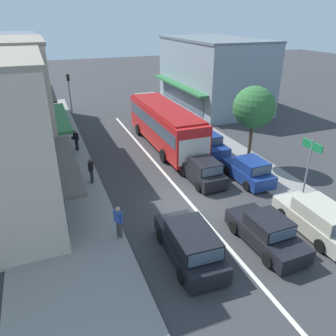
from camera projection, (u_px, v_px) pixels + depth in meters
ground_plane at (190, 203)px, 18.43m from camera, size 140.00×140.00×0.00m
lane_centre_line at (165, 174)px, 21.80m from camera, size 0.20×28.00×0.01m
sidewalk_left at (56, 177)px, 21.21m from camera, size 5.20×44.00×0.14m
kerb_right at (230, 150)px, 25.50m from camera, size 2.80×44.00×0.12m
shopfront_far_end at (0, 81)px, 30.19m from camera, size 8.25×9.36×8.14m
building_right_far at (213, 73)px, 36.71m from camera, size 8.65×13.89×7.39m
city_bus at (165, 123)px, 25.73m from camera, size 2.77×10.86×3.23m
sedan_adjacent_lane_lead at (266, 232)px, 14.89m from camera, size 1.99×4.25×1.47m
hatchback_adjacent_lane_trail at (203, 171)px, 20.55m from camera, size 1.88×3.74×1.54m
wagon_behind_bus_near at (190, 244)px, 14.00m from camera, size 2.06×4.56×1.58m
parked_wagon_kerb_front at (318, 219)px, 15.70m from camera, size 2.04×4.55×1.58m
parked_hatchback_kerb_second at (249, 171)px, 20.63m from camera, size 1.86×3.72×1.54m
parked_sedan_kerb_third at (207, 144)px, 25.07m from camera, size 1.93×4.21×1.47m
parked_wagon_kerb_rear at (181, 121)px, 30.07m from camera, size 1.96×4.51×1.58m
traffic_light_downstreet at (69, 87)px, 33.65m from camera, size 0.33×0.24×4.20m
directional_road_sign at (310, 156)px, 17.72m from camera, size 0.10×1.40×3.60m
street_tree_right at (254, 108)px, 21.38m from camera, size 2.77×2.77×5.53m
pedestrian_with_handbag_near at (76, 139)px, 24.96m from camera, size 0.52×0.59×1.63m
pedestrian_browsing_midblock at (118, 220)px, 15.05m from camera, size 0.38×0.50×1.63m
pedestrian_far_walker at (91, 169)px, 20.03m from camera, size 0.37×0.51×1.63m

